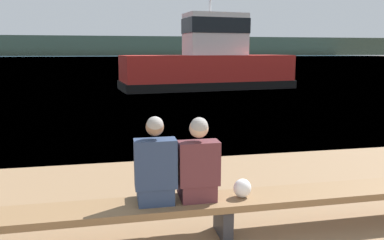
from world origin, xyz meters
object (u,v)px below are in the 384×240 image
(bench_main, at_px, (223,204))
(shopping_bag, at_px, (242,188))
(person_right, at_px, (198,166))
(tugboat_red, at_px, (209,65))
(person_left, at_px, (155,168))

(bench_main, distance_m, shopping_bag, 0.28)
(person_right, height_order, tugboat_red, tugboat_red)
(person_right, distance_m, shopping_bag, 0.58)
(person_left, xyz_separation_m, person_right, (0.47, -0.00, -0.00))
(bench_main, relative_size, tugboat_red, 0.89)
(bench_main, relative_size, shopping_bag, 41.23)
(person_left, relative_size, tugboat_red, 0.10)
(bench_main, distance_m, person_right, 0.55)
(bench_main, relative_size, person_left, 9.21)
(shopping_bag, bearing_deg, person_right, 176.29)
(bench_main, height_order, person_left, person_left)
(person_left, xyz_separation_m, tugboat_red, (4.81, 16.89, 0.47))
(person_left, relative_size, shopping_bag, 4.48)
(person_left, height_order, tugboat_red, tugboat_red)
(tugboat_red, bearing_deg, shopping_bag, 160.18)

